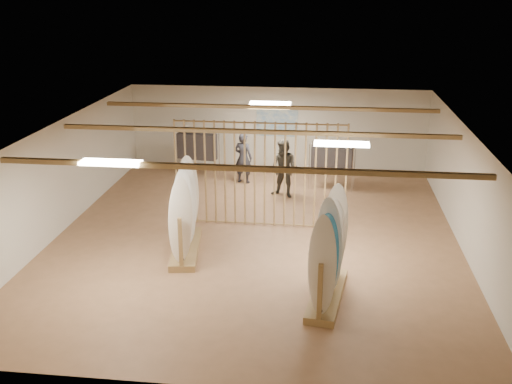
# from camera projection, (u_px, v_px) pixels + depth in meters

# --- Properties ---
(floor) EXTENTS (12.00, 12.00, 0.00)m
(floor) POSITION_uv_depth(u_px,v_px,m) (256.00, 237.00, 15.09)
(floor) COLOR #986D49
(floor) RESTS_ON ground
(ceiling) EXTENTS (12.00, 12.00, 0.00)m
(ceiling) POSITION_uv_depth(u_px,v_px,m) (256.00, 128.00, 14.17)
(ceiling) COLOR gray
(ceiling) RESTS_ON ground
(wall_back) EXTENTS (12.00, 0.00, 12.00)m
(wall_back) POSITION_uv_depth(u_px,v_px,m) (277.00, 129.00, 20.26)
(wall_back) COLOR beige
(wall_back) RESTS_ON ground
(wall_front) EXTENTS (12.00, 0.00, 12.00)m
(wall_front) POSITION_uv_depth(u_px,v_px,m) (209.00, 309.00, 9.01)
(wall_front) COLOR beige
(wall_front) RESTS_ON ground
(wall_left) EXTENTS (0.00, 12.00, 12.00)m
(wall_left) POSITION_uv_depth(u_px,v_px,m) (61.00, 177.00, 15.20)
(wall_left) COLOR beige
(wall_left) RESTS_ON ground
(wall_right) EXTENTS (0.00, 12.00, 12.00)m
(wall_right) POSITION_uv_depth(u_px,v_px,m) (467.00, 192.00, 14.07)
(wall_right) COLOR beige
(wall_right) RESTS_ON ground
(ceiling_slats) EXTENTS (9.50, 6.12, 0.10)m
(ceiling_slats) POSITION_uv_depth(u_px,v_px,m) (256.00, 132.00, 14.20)
(ceiling_slats) COLOR olive
(ceiling_slats) RESTS_ON ground
(light_panels) EXTENTS (1.20, 0.35, 0.06)m
(light_panels) POSITION_uv_depth(u_px,v_px,m) (256.00, 131.00, 14.19)
(light_panels) COLOR white
(light_panels) RESTS_ON ground
(bamboo_partition) EXTENTS (4.45, 0.05, 2.78)m
(bamboo_partition) POSITION_uv_depth(u_px,v_px,m) (260.00, 175.00, 15.38)
(bamboo_partition) COLOR #A78551
(bamboo_partition) RESTS_ON ground
(poster) EXTENTS (1.40, 0.03, 0.90)m
(poster) POSITION_uv_depth(u_px,v_px,m) (277.00, 123.00, 20.18)
(poster) COLOR #3473B9
(poster) RESTS_ON ground
(rack_left) EXTENTS (0.90, 2.31, 2.14)m
(rack_left) POSITION_uv_depth(u_px,v_px,m) (185.00, 223.00, 14.03)
(rack_left) COLOR olive
(rack_left) RESTS_ON floor
(rack_right) EXTENTS (0.88, 2.28, 2.12)m
(rack_right) POSITION_uv_depth(u_px,v_px,m) (328.00, 266.00, 11.90)
(rack_right) COLOR olive
(rack_right) RESTS_ON floor
(clothing_rack_a) EXTENTS (1.39, 0.55, 1.50)m
(clothing_rack_a) POSITION_uv_depth(u_px,v_px,m) (197.00, 146.00, 19.73)
(clothing_rack_a) COLOR silver
(clothing_rack_a) RESTS_ON floor
(clothing_rack_b) EXTENTS (1.33, 0.55, 1.44)m
(clothing_rack_b) POSITION_uv_depth(u_px,v_px,m) (332.00, 160.00, 18.34)
(clothing_rack_b) COLOR silver
(clothing_rack_b) RESTS_ON floor
(shopper_a) EXTENTS (0.76, 0.61, 1.84)m
(shopper_a) POSITION_uv_depth(u_px,v_px,m) (243.00, 155.00, 18.95)
(shopper_a) COLOR #292932
(shopper_a) RESTS_ON floor
(shopper_b) EXTENTS (1.16, 1.04, 1.97)m
(shopper_b) POSITION_uv_depth(u_px,v_px,m) (284.00, 165.00, 17.65)
(shopper_b) COLOR #3B372E
(shopper_b) RESTS_ON floor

